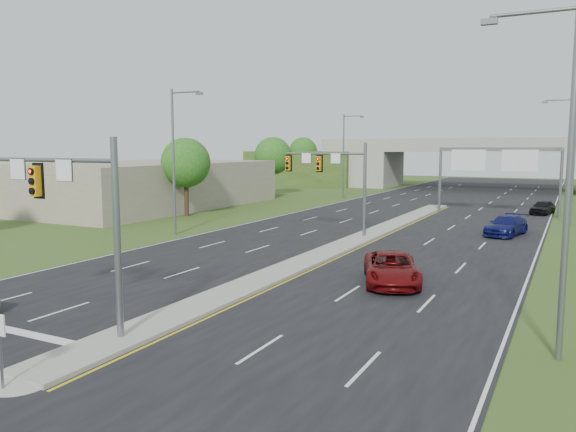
# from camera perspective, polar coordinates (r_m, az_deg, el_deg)

# --- Properties ---
(ground) EXTENTS (240.00, 240.00, 0.00)m
(ground) POSITION_cam_1_polar(r_m,az_deg,el_deg) (20.65, -16.60, -12.08)
(ground) COLOR #384A1A
(ground) RESTS_ON ground
(road) EXTENTS (24.00, 160.00, 0.02)m
(road) POSITION_cam_1_polar(r_m,az_deg,el_deg) (51.31, 11.43, -0.61)
(road) COLOR black
(road) RESTS_ON ground
(median) EXTENTS (2.00, 54.00, 0.16)m
(median) POSITION_cam_1_polar(r_m,az_deg,el_deg) (39.99, 6.76, -2.51)
(median) COLOR gray
(median) RESTS_ON road
(median_nose) EXTENTS (2.00, 2.00, 0.16)m
(median_nose) POSITION_cam_1_polar(r_m,az_deg,el_deg) (18.14, -25.65, -14.87)
(median_nose) COLOR gray
(median_nose) RESTS_ON road
(lane_markings) EXTENTS (23.72, 160.00, 0.01)m
(lane_markings) POSITION_cam_1_polar(r_m,az_deg,el_deg) (45.71, 8.63, -1.44)
(lane_markings) COLOR gold
(lane_markings) RESTS_ON road
(signal_mast_near) EXTENTS (6.62, 0.60, 7.00)m
(signal_mast_near) POSITION_cam_1_polar(r_m,az_deg,el_deg) (21.24, -21.61, 1.31)
(signal_mast_near) COLOR slate
(signal_mast_near) RESTS_ON ground
(signal_mast_far) EXTENTS (6.62, 0.60, 7.00)m
(signal_mast_far) POSITION_cam_1_polar(r_m,az_deg,el_deg) (42.11, 4.87, 4.33)
(signal_mast_far) COLOR slate
(signal_mast_far) RESTS_ON ground
(sign_gantry) EXTENTS (11.58, 0.44, 6.67)m
(sign_gantry) POSITION_cam_1_polar(r_m,az_deg,el_deg) (59.36, 20.43, 5.17)
(sign_gantry) COLOR slate
(sign_gantry) RESTS_ON ground
(overpass) EXTENTS (80.00, 14.00, 8.10)m
(overpass) POSITION_cam_1_polar(r_m,az_deg,el_deg) (95.05, 18.89, 4.72)
(overpass) COLOR gray
(overpass) RESTS_ON ground
(lightpole_l_mid) EXTENTS (2.85, 0.25, 11.00)m
(lightpole_l_mid) POSITION_cam_1_polar(r_m,az_deg,el_deg) (43.40, -11.36, 6.11)
(lightpole_l_mid) COLOR slate
(lightpole_l_mid) RESTS_ON ground
(lightpole_l_far) EXTENTS (2.85, 0.25, 11.00)m
(lightpole_l_far) POSITION_cam_1_polar(r_m,az_deg,el_deg) (74.09, 5.80, 6.50)
(lightpole_l_far) COLOR slate
(lightpole_l_far) RESTS_ON ground
(lightpole_r_near) EXTENTS (2.85, 0.25, 11.00)m
(lightpole_r_near) POSITION_cam_1_polar(r_m,az_deg,el_deg) (19.02, 26.11, 4.65)
(lightpole_r_near) COLOR slate
(lightpole_r_near) RESTS_ON ground
(lightpole_r_far) EXTENTS (2.85, 0.25, 11.00)m
(lightpole_r_far) POSITION_cam_1_polar(r_m,az_deg,el_deg) (54.02, 26.86, 5.64)
(lightpole_r_far) COLOR slate
(lightpole_r_far) RESTS_ON ground
(tree_l_near) EXTENTS (4.80, 4.80, 7.60)m
(tree_l_near) POSITION_cam_1_polar(r_m,az_deg,el_deg) (55.42, -10.35, 5.33)
(tree_l_near) COLOR #382316
(tree_l_near) RESTS_ON ground
(tree_l_mid) EXTENTS (5.20, 5.20, 8.12)m
(tree_l_mid) POSITION_cam_1_polar(r_m,az_deg,el_deg) (78.62, -1.53, 6.12)
(tree_l_mid) COLOR #382316
(tree_l_mid) RESTS_ON ground
(tree_back_a) EXTENTS (6.00, 6.00, 8.85)m
(tree_back_a) POSITION_cam_1_polar(r_m,az_deg,el_deg) (119.73, 1.54, 6.56)
(tree_back_a) COLOR #382316
(tree_back_a) RESTS_ON ground
(tree_back_b) EXTENTS (5.60, 5.60, 8.32)m
(tree_back_b) POSITION_cam_1_polar(r_m,az_deg,el_deg) (114.39, 7.92, 6.32)
(tree_back_b) COLOR #382316
(tree_back_b) RESTS_ON ground
(commercial_building) EXTENTS (18.00, 30.00, 5.00)m
(commercial_building) POSITION_cam_1_polar(r_m,az_deg,el_deg) (65.76, -14.59, 3.12)
(commercial_building) COLOR gray
(commercial_building) RESTS_ON ground
(car_far_a) EXTENTS (4.31, 6.01, 1.52)m
(car_far_a) POSITION_cam_1_polar(r_m,az_deg,el_deg) (27.94, 10.45, -5.26)
(car_far_a) COLOR #60090B
(car_far_a) RESTS_ON road
(car_far_b) EXTENTS (3.14, 5.47, 1.49)m
(car_far_b) POSITION_cam_1_polar(r_m,az_deg,el_deg) (45.71, 21.30, -0.90)
(car_far_b) COLOR #0C104C
(car_far_b) RESTS_ON road
(car_far_c) EXTENTS (2.53, 4.34, 1.39)m
(car_far_c) POSITION_cam_1_polar(r_m,az_deg,el_deg) (61.62, 24.45, 0.81)
(car_far_c) COLOR black
(car_far_c) RESTS_ON road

